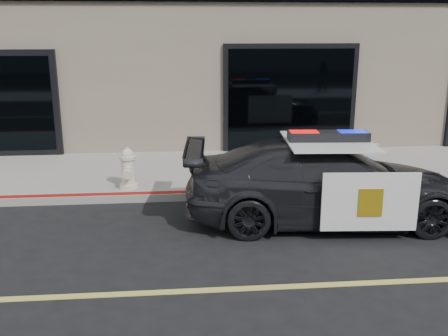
{
  "coord_description": "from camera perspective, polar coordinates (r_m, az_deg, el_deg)",
  "views": [
    {
      "loc": [
        -3.85,
        -5.68,
        3.19
      ],
      "look_at": [
        -3.14,
        2.2,
        1.0
      ],
      "focal_mm": 40.0,
      "sensor_mm": 36.0,
      "label": 1
    }
  ],
  "objects": [
    {
      "name": "sidewalk_n",
      "position": [
        12.0,
        13.73,
        -0.03
      ],
      "size": [
        60.0,
        3.5,
        0.15
      ],
      "primitive_type": "cube",
      "color": "gray",
      "rests_on": "ground"
    },
    {
      "name": "fire_hydrant",
      "position": [
        10.04,
        -10.91,
        -0.14
      ],
      "size": [
        0.37,
        0.52,
        0.82
      ],
      "color": "white",
      "rests_on": "sidewalk_n"
    },
    {
      "name": "police_car",
      "position": [
        8.69,
        11.55,
        -1.48
      ],
      "size": [
        2.62,
        5.07,
        1.57
      ],
      "color": "black",
      "rests_on": "ground"
    }
  ]
}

